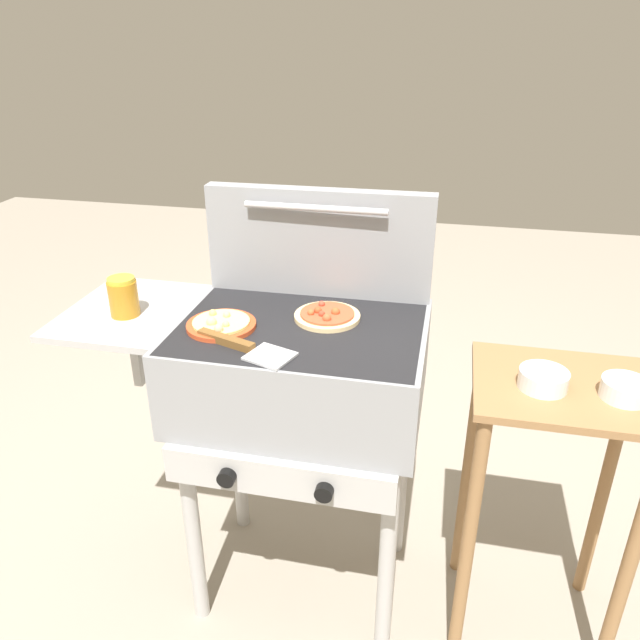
# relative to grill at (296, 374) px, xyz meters

# --- Properties ---
(ground_plane) EXTENTS (8.00, 8.00, 0.00)m
(ground_plane) POSITION_rel_grill_xyz_m (0.01, 0.00, -0.76)
(ground_plane) COLOR gray
(grill) EXTENTS (0.96, 0.53, 0.90)m
(grill) POSITION_rel_grill_xyz_m (0.00, 0.00, 0.00)
(grill) COLOR gray
(grill) RESTS_ON ground_plane
(grill_lid_open) EXTENTS (0.63, 0.08, 0.30)m
(grill_lid_open) POSITION_rel_grill_xyz_m (0.01, 0.22, 0.30)
(grill_lid_open) COLOR gray
(grill_lid_open) RESTS_ON grill
(pizza_cheese) EXTENTS (0.18, 0.18, 0.04)m
(pizza_cheese) POSITION_rel_grill_xyz_m (-0.18, -0.05, 0.15)
(pizza_cheese) COLOR #C64723
(pizza_cheese) RESTS_ON grill
(pizza_pepperoni) EXTENTS (0.17, 0.17, 0.03)m
(pizza_pepperoni) POSITION_rel_grill_xyz_m (0.07, 0.06, 0.15)
(pizza_pepperoni) COLOR beige
(pizza_pepperoni) RESTS_ON grill
(sauce_jar) EXTENTS (0.08, 0.08, 0.11)m
(sauce_jar) POSITION_rel_grill_xyz_m (-0.45, -0.03, 0.20)
(sauce_jar) COLOR #B77A1E
(sauce_jar) RESTS_ON grill
(spatula) EXTENTS (0.26, 0.14, 0.02)m
(spatula) POSITION_rel_grill_xyz_m (-0.09, -0.15, 0.15)
(spatula) COLOR #B7BABF
(spatula) RESTS_ON grill
(prep_table) EXTENTS (0.44, 0.36, 0.81)m
(prep_table) POSITION_rel_grill_xyz_m (0.67, 0.00, -0.18)
(prep_table) COLOR olive
(prep_table) RESTS_ON ground_plane
(topping_bowl_near) EXTENTS (0.12, 0.12, 0.04)m
(topping_bowl_near) POSITION_rel_grill_xyz_m (0.61, -0.02, 0.08)
(topping_bowl_near) COLOR silver
(topping_bowl_near) RESTS_ON prep_table
(topping_bowl_far) EXTENTS (0.11, 0.11, 0.04)m
(topping_bowl_far) POSITION_rel_grill_xyz_m (0.79, -0.03, 0.08)
(topping_bowl_far) COLOR silver
(topping_bowl_far) RESTS_ON prep_table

